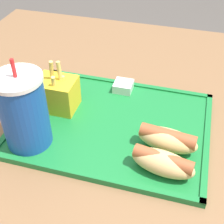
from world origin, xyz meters
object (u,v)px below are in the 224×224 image
(hot_dog_far, at_px, (163,162))
(fries_carton, at_px, (57,93))
(sauce_cup_mayo, at_px, (123,86))
(soda_cup, at_px, (24,111))
(hot_dog_near, at_px, (167,139))

(hot_dog_far, distance_m, fries_carton, 0.29)
(sauce_cup_mayo, bearing_deg, hot_dog_far, 119.49)
(soda_cup, distance_m, fries_carton, 0.13)
(fries_carton, bearing_deg, hot_dog_far, 153.91)
(soda_cup, height_order, sauce_cup_mayo, soda_cup)
(hot_dog_far, height_order, sauce_cup_mayo, hot_dog_far)
(hot_dog_far, bearing_deg, sauce_cup_mayo, -60.51)
(hot_dog_far, height_order, fries_carton, fries_carton)
(fries_carton, bearing_deg, sauce_cup_mayo, -140.36)
(hot_dog_near, relative_size, fries_carton, 1.04)
(hot_dog_near, bearing_deg, fries_carton, -14.14)
(hot_dog_far, relative_size, fries_carton, 1.06)
(hot_dog_near, height_order, sauce_cup_mayo, hot_dog_near)
(hot_dog_far, height_order, hot_dog_near, same)
(soda_cup, relative_size, sauce_cup_mayo, 4.27)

